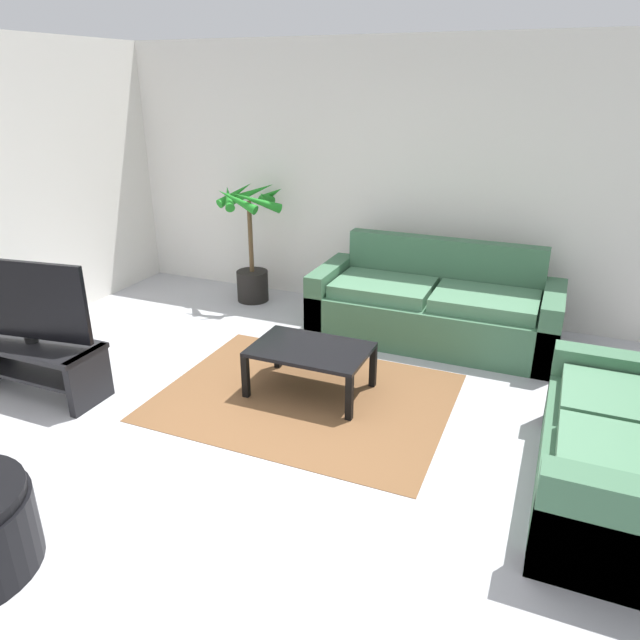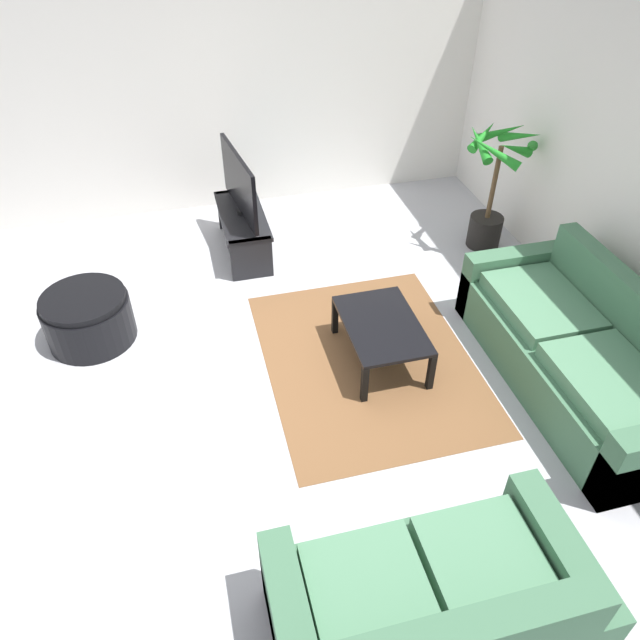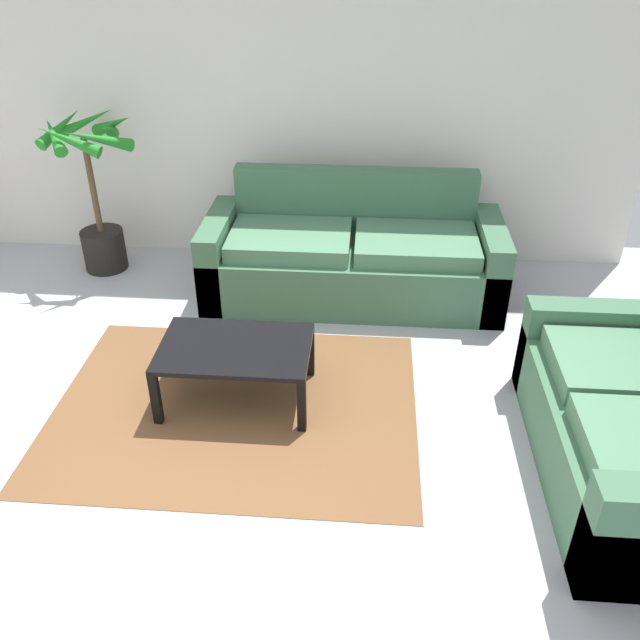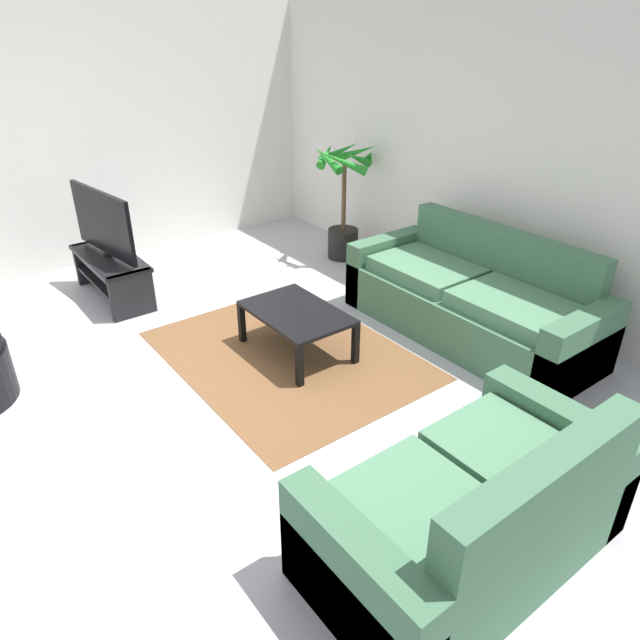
{
  "view_description": "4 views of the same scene",
  "coord_description": "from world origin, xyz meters",
  "px_view_note": "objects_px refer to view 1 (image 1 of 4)",
  "views": [
    {
      "loc": [
        1.73,
        -2.86,
        2.31
      ],
      "look_at": [
        0.16,
        0.85,
        0.65
      ],
      "focal_mm": 32.92,
      "sensor_mm": 36.0,
      "label": 1
    },
    {
      "loc": [
        3.57,
        -0.52,
        3.49
      ],
      "look_at": [
        0.18,
        0.34,
        0.63
      ],
      "focal_mm": 33.78,
      "sensor_mm": 36.0,
      "label": 2
    },
    {
      "loc": [
        0.83,
        -2.35,
        2.61
      ],
      "look_at": [
        0.58,
        0.83,
        0.63
      ],
      "focal_mm": 37.47,
      "sensor_mm": 36.0,
      "label": 3
    },
    {
      "loc": [
        3.49,
        -1.45,
        2.49
      ],
      "look_at": [
        0.61,
        0.72,
        0.59
      ],
      "focal_mm": 32.27,
      "sensor_mm": 36.0,
      "label": 4
    }
  ],
  "objects_px": {
    "couch_main": "(433,309)",
    "tv_stand": "(36,359)",
    "couch_loveseat": "(631,458)",
    "tv": "(24,300)",
    "potted_palm": "(252,247)",
    "coffee_table": "(310,353)"
  },
  "relations": [
    {
      "from": "tv",
      "to": "potted_palm",
      "type": "height_order",
      "value": "potted_palm"
    },
    {
      "from": "coffee_table",
      "to": "tv",
      "type": "bearing_deg",
      "value": -156.91
    },
    {
      "from": "couch_main",
      "to": "tv_stand",
      "type": "relative_size",
      "value": 2.04
    },
    {
      "from": "couch_main",
      "to": "tv",
      "type": "height_order",
      "value": "tv"
    },
    {
      "from": "tv",
      "to": "couch_main",
      "type": "bearing_deg",
      "value": 40.39
    },
    {
      "from": "tv_stand",
      "to": "tv",
      "type": "xyz_separation_m",
      "value": [
        -0.0,
        0.0,
        0.49
      ]
    },
    {
      "from": "coffee_table",
      "to": "couch_loveseat",
      "type": "bearing_deg",
      "value": -12.4
    },
    {
      "from": "couch_main",
      "to": "couch_loveseat",
      "type": "bearing_deg",
      "value": -50.22
    },
    {
      "from": "couch_loveseat",
      "to": "tv_stand",
      "type": "height_order",
      "value": "couch_loveseat"
    },
    {
      "from": "couch_loveseat",
      "to": "tv_stand",
      "type": "distance_m",
      "value": 4.2
    },
    {
      "from": "couch_loveseat",
      "to": "tv_stand",
      "type": "xyz_separation_m",
      "value": [
        -4.18,
        -0.35,
        -0.01
      ]
    },
    {
      "from": "tv_stand",
      "to": "couch_main",
      "type": "bearing_deg",
      "value": 40.44
    },
    {
      "from": "couch_main",
      "to": "coffee_table",
      "type": "xyz_separation_m",
      "value": [
        -0.65,
        -1.39,
        0.03
      ]
    },
    {
      "from": "couch_loveseat",
      "to": "coffee_table",
      "type": "xyz_separation_m",
      "value": [
        -2.22,
        0.49,
        0.04
      ]
    },
    {
      "from": "tv",
      "to": "tv_stand",
      "type": "bearing_deg",
      "value": -82.41
    },
    {
      "from": "couch_main",
      "to": "coffee_table",
      "type": "height_order",
      "value": "couch_main"
    },
    {
      "from": "coffee_table",
      "to": "potted_palm",
      "type": "bearing_deg",
      "value": 130.68
    },
    {
      "from": "potted_palm",
      "to": "tv_stand",
      "type": "bearing_deg",
      "value": -102.16
    },
    {
      "from": "couch_main",
      "to": "potted_palm",
      "type": "bearing_deg",
      "value": 172.65
    },
    {
      "from": "tv",
      "to": "potted_palm",
      "type": "relative_size",
      "value": 0.82
    },
    {
      "from": "tv_stand",
      "to": "coffee_table",
      "type": "bearing_deg",
      "value": 23.18
    },
    {
      "from": "tv_stand",
      "to": "tv",
      "type": "bearing_deg",
      "value": 97.59
    }
  ]
}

